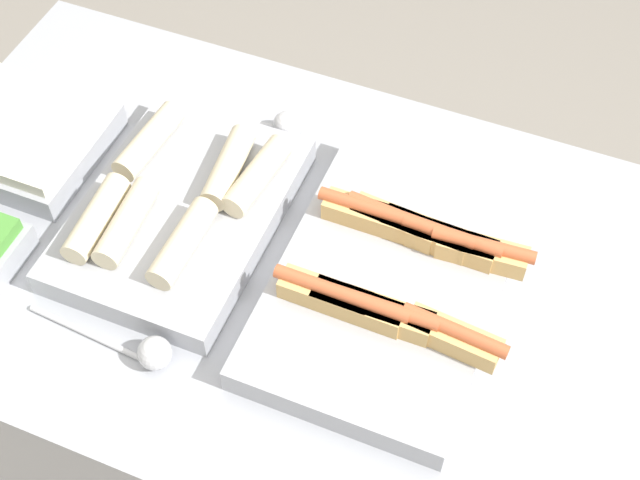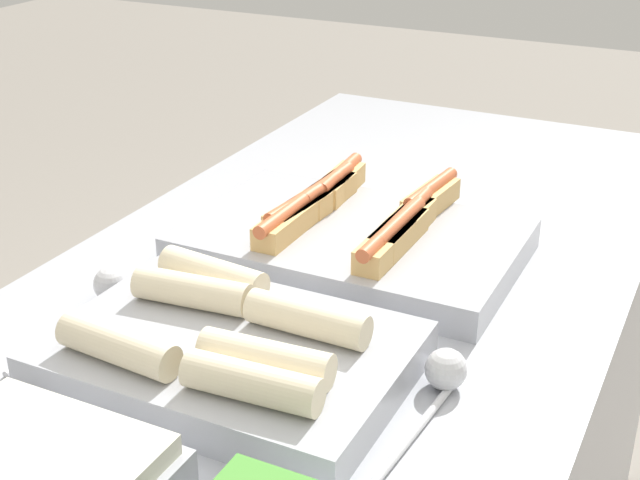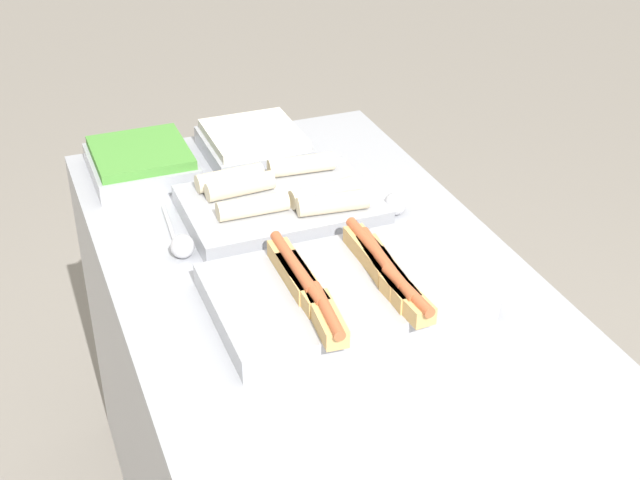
% 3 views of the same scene
% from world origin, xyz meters
% --- Properties ---
extents(tray_hotdogs, '(0.38, 0.52, 0.10)m').
position_xyz_m(tray_hotdogs, '(0.02, 0.00, 0.99)').
color(tray_hotdogs, '#A8AAB2').
rests_on(tray_hotdogs, counter).
extents(tray_wraps, '(0.31, 0.44, 0.10)m').
position_xyz_m(tray_wraps, '(-0.36, 0.00, 0.98)').
color(tray_wraps, '#A8AAB2').
rests_on(tray_wraps, counter).
extents(serving_spoon_near, '(0.26, 0.05, 0.05)m').
position_xyz_m(serving_spoon_near, '(-0.29, -0.26, 0.97)').
color(serving_spoon_near, silver).
rests_on(serving_spoon_near, counter).
extents(serving_spoon_far, '(0.25, 0.05, 0.05)m').
position_xyz_m(serving_spoon_far, '(-0.29, 0.26, 0.97)').
color(serving_spoon_far, silver).
rests_on(serving_spoon_far, counter).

